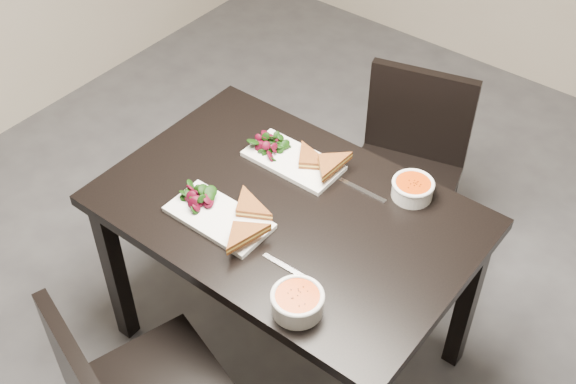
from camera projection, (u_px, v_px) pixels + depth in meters
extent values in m
cube|color=black|center=(288.00, 212.00, 2.35)|extent=(1.20, 0.80, 0.04)
cube|color=black|center=(115.00, 272.00, 2.65)|extent=(0.06, 0.06, 0.71)
cube|color=black|center=(237.00, 175.00, 3.04)|extent=(0.06, 0.06, 0.71)
cube|color=black|center=(467.00, 300.00, 2.56)|extent=(0.06, 0.06, 0.71)
cube|color=black|center=(187.00, 366.00, 2.54)|extent=(0.05, 0.05, 0.41)
cube|color=black|center=(401.00, 185.00, 2.89)|extent=(0.52, 0.52, 0.04)
cube|color=black|center=(340.00, 241.00, 2.97)|extent=(0.05, 0.05, 0.41)
cube|color=black|center=(426.00, 267.00, 2.87)|extent=(0.05, 0.05, 0.41)
cube|color=black|center=(367.00, 186.00, 3.21)|extent=(0.05, 0.05, 0.41)
cube|color=black|center=(447.00, 208.00, 3.11)|extent=(0.05, 0.05, 0.41)
cube|color=black|center=(420.00, 114.00, 2.86)|extent=(0.42, 0.15, 0.40)
cube|color=white|center=(219.00, 218.00, 2.29)|extent=(0.34, 0.17, 0.02)
cylinder|color=white|center=(297.00, 303.00, 2.02)|extent=(0.15, 0.15, 0.06)
cylinder|color=#E23E0A|center=(297.00, 298.00, 2.00)|extent=(0.13, 0.13, 0.02)
torus|color=white|center=(297.00, 296.00, 1.99)|extent=(0.15, 0.15, 0.01)
cube|color=silver|center=(288.00, 268.00, 2.15)|extent=(0.18, 0.02, 0.00)
cube|color=white|center=(293.00, 161.00, 2.49)|extent=(0.34, 0.17, 0.02)
cylinder|color=white|center=(412.00, 190.00, 2.36)|extent=(0.13, 0.13, 0.05)
cylinder|color=#E23E0A|center=(413.00, 185.00, 2.34)|extent=(0.12, 0.12, 0.02)
torus|color=white|center=(413.00, 183.00, 2.34)|extent=(0.14, 0.14, 0.01)
cube|color=silver|center=(362.00, 190.00, 2.39)|extent=(0.18, 0.02, 0.00)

